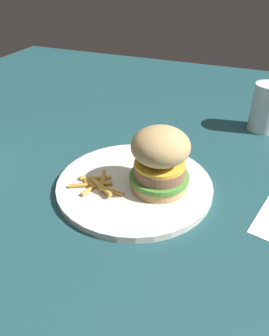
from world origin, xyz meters
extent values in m
plane|color=#1E474C|center=(0.00, 0.00, 0.00)|extent=(1.60, 1.60, 0.00)
cylinder|color=silver|center=(0.02, -0.02, 0.01)|extent=(0.28, 0.28, 0.01)
cylinder|color=tan|center=(0.07, -0.02, 0.02)|extent=(0.10, 0.10, 0.02)
cylinder|color=#4C9338|center=(0.07, -0.02, 0.03)|extent=(0.10, 0.10, 0.01)
cylinder|color=#8E5B47|center=(0.07, -0.02, 0.05)|extent=(0.09, 0.09, 0.02)
cylinder|color=yellow|center=(0.07, -0.02, 0.06)|extent=(0.09, 0.09, 0.01)
ellipsoid|color=tan|center=(0.07, -0.02, 0.09)|extent=(0.10, 0.10, 0.06)
cylinder|color=#E5B251|center=(-0.05, -0.04, 0.02)|extent=(0.05, 0.03, 0.01)
cylinder|color=gold|center=(-0.02, -0.06, 0.02)|extent=(0.08, 0.02, 0.01)
cylinder|color=gold|center=(-0.05, -0.06, 0.02)|extent=(0.06, 0.02, 0.01)
cylinder|color=gold|center=(-0.04, -0.06, 0.02)|extent=(0.07, 0.04, 0.01)
cylinder|color=gold|center=(-0.04, -0.06, 0.02)|extent=(0.02, 0.07, 0.01)
cylinder|color=gold|center=(-0.02, -0.07, 0.02)|extent=(0.05, 0.04, 0.01)
cylinder|color=gold|center=(-0.03, -0.05, 0.02)|extent=(0.03, 0.06, 0.01)
cylinder|color=silver|center=(0.22, 0.31, 0.06)|extent=(0.07, 0.07, 0.11)
cylinder|color=black|center=(0.22, 0.31, 0.03)|extent=(0.06, 0.06, 0.06)
camera|label=1|loc=(0.20, -0.47, 0.36)|focal=35.69mm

